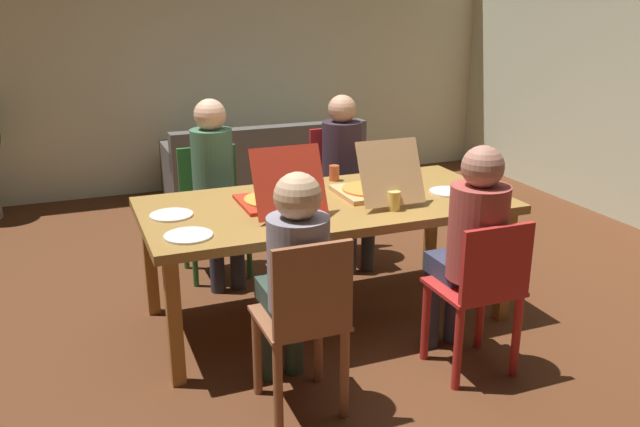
{
  "coord_description": "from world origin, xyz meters",
  "views": [
    {
      "loc": [
        -1.42,
        -3.5,
        1.93
      ],
      "look_at": [
        0.0,
        0.1,
        0.65
      ],
      "focal_mm": 37.11,
      "sensor_mm": 36.0,
      "label": 1
    }
  ],
  "objects_px": {
    "person_3": "(471,239)",
    "couch": "(264,172)",
    "chair_0": "(305,323)",
    "chair_1": "(212,202)",
    "person_2": "(345,167)",
    "person_1": "(215,177)",
    "drinking_glass_2": "(303,175)",
    "chair_3": "(481,292)",
    "chair_2": "(337,186)",
    "drinking_glass_0": "(394,201)",
    "plate_1": "(171,215)",
    "pizza_box_1": "(277,197)",
    "plate_2": "(188,236)",
    "person_0": "(294,269)",
    "drinking_glass_1": "(334,173)",
    "pizza_box_0": "(373,188)",
    "dining_table": "(326,212)",
    "plate_0": "(448,192)"
  },
  "relations": [
    {
      "from": "plate_1",
      "to": "chair_1",
      "type": "bearing_deg",
      "value": 65.41
    },
    {
      "from": "chair_3",
      "to": "plate_2",
      "type": "height_order",
      "value": "chair_3"
    },
    {
      "from": "pizza_box_1",
      "to": "person_1",
      "type": "bearing_deg",
      "value": 101.99
    },
    {
      "from": "chair_2",
      "to": "pizza_box_0",
      "type": "bearing_deg",
      "value": -100.47
    },
    {
      "from": "person_2",
      "to": "plate_0",
      "type": "distance_m",
      "value": 0.99
    },
    {
      "from": "chair_2",
      "to": "pizza_box_0",
      "type": "relative_size",
      "value": 1.76
    },
    {
      "from": "pizza_box_1",
      "to": "drinking_glass_2",
      "type": "relative_size",
      "value": 4.13
    },
    {
      "from": "person_2",
      "to": "plate_2",
      "type": "height_order",
      "value": "person_2"
    },
    {
      "from": "person_2",
      "to": "drinking_glass_1",
      "type": "height_order",
      "value": "person_2"
    },
    {
      "from": "chair_0",
      "to": "chair_1",
      "type": "height_order",
      "value": "chair_0"
    },
    {
      "from": "person_1",
      "to": "couch",
      "type": "relative_size",
      "value": 0.68
    },
    {
      "from": "chair_3",
      "to": "chair_1",
      "type": "bearing_deg",
      "value": 116.85
    },
    {
      "from": "plate_2",
      "to": "drinking_glass_2",
      "type": "relative_size",
      "value": 1.8
    },
    {
      "from": "chair_1",
      "to": "person_2",
      "type": "height_order",
      "value": "person_2"
    },
    {
      "from": "drinking_glass_0",
      "to": "couch",
      "type": "xyz_separation_m",
      "value": [
        0.07,
        2.81,
        -0.53
      ]
    },
    {
      "from": "person_0",
      "to": "plate_2",
      "type": "relative_size",
      "value": 4.76
    },
    {
      "from": "person_2",
      "to": "couch",
      "type": "relative_size",
      "value": 0.67
    },
    {
      "from": "person_2",
      "to": "drinking_glass_1",
      "type": "xyz_separation_m",
      "value": [
        -0.26,
        -0.42,
        0.08
      ]
    },
    {
      "from": "chair_3",
      "to": "plate_1",
      "type": "relative_size",
      "value": 3.6
    },
    {
      "from": "chair_1",
      "to": "drinking_glass_1",
      "type": "xyz_separation_m",
      "value": [
        0.71,
        -0.58,
        0.29
      ]
    },
    {
      "from": "person_2",
      "to": "plate_2",
      "type": "xyz_separation_m",
      "value": [
        -1.38,
        -1.14,
        0.04
      ]
    },
    {
      "from": "person_1",
      "to": "chair_2",
      "type": "height_order",
      "value": "person_1"
    },
    {
      "from": "plate_1",
      "to": "plate_2",
      "type": "xyz_separation_m",
      "value": [
        0.02,
        -0.37,
        0.0
      ]
    },
    {
      "from": "plate_2",
      "to": "person_0",
      "type": "bearing_deg",
      "value": -49.45
    },
    {
      "from": "pizza_box_0",
      "to": "plate_2",
      "type": "height_order",
      "value": "pizza_box_0"
    },
    {
      "from": "pizza_box_1",
      "to": "plate_2",
      "type": "height_order",
      "value": "pizza_box_1"
    },
    {
      "from": "chair_0",
      "to": "pizza_box_0",
      "type": "bearing_deg",
      "value": 49.2
    },
    {
      "from": "person_2",
      "to": "chair_3",
      "type": "xyz_separation_m",
      "value": [
        0.0,
        -1.75,
        -0.25
      ]
    },
    {
      "from": "person_3",
      "to": "couch",
      "type": "height_order",
      "value": "person_3"
    },
    {
      "from": "chair_3",
      "to": "drinking_glass_0",
      "type": "distance_m",
      "value": 0.73
    },
    {
      "from": "chair_0",
      "to": "person_2",
      "type": "xyz_separation_m",
      "value": [
        0.97,
        1.75,
        0.24
      ]
    },
    {
      "from": "person_3",
      "to": "plate_2",
      "type": "relative_size",
      "value": 4.93
    },
    {
      "from": "couch",
      "to": "person_2",
      "type": "bearing_deg",
      "value": -85.87
    },
    {
      "from": "chair_2",
      "to": "couch",
      "type": "distance_m",
      "value": 1.55
    },
    {
      "from": "chair_3",
      "to": "plate_1",
      "type": "height_order",
      "value": "chair_3"
    },
    {
      "from": "chair_0",
      "to": "plate_2",
      "type": "xyz_separation_m",
      "value": [
        -0.4,
        0.61,
        0.28
      ]
    },
    {
      "from": "pizza_box_1",
      "to": "plate_0",
      "type": "bearing_deg",
      "value": -6.8
    },
    {
      "from": "person_1",
      "to": "drinking_glass_2",
      "type": "distance_m",
      "value": 0.67
    },
    {
      "from": "plate_0",
      "to": "pizza_box_1",
      "type": "bearing_deg",
      "value": 173.2
    },
    {
      "from": "drinking_glass_0",
      "to": "couch",
      "type": "distance_m",
      "value": 2.86
    },
    {
      "from": "pizza_box_0",
      "to": "drinking_glass_2",
      "type": "xyz_separation_m",
      "value": [
        -0.31,
        0.4,
        0.02
      ]
    },
    {
      "from": "person_3",
      "to": "drinking_glass_0",
      "type": "distance_m",
      "value": 0.54
    },
    {
      "from": "chair_1",
      "to": "chair_2",
      "type": "bearing_deg",
      "value": -0.46
    },
    {
      "from": "chair_1",
      "to": "plate_1",
      "type": "height_order",
      "value": "chair_1"
    },
    {
      "from": "dining_table",
      "to": "plate_0",
      "type": "height_order",
      "value": "plate_0"
    },
    {
      "from": "dining_table",
      "to": "pizza_box_0",
      "type": "xyz_separation_m",
      "value": [
        0.31,
        -0.01,
        0.12
      ]
    },
    {
      "from": "plate_0",
      "to": "plate_2",
      "type": "bearing_deg",
      "value": -173.24
    },
    {
      "from": "plate_1",
      "to": "drinking_glass_2",
      "type": "distance_m",
      "value": 0.96
    },
    {
      "from": "person_0",
      "to": "pizza_box_0",
      "type": "relative_size",
      "value": 2.15
    },
    {
      "from": "person_0",
      "to": "chair_2",
      "type": "relative_size",
      "value": 1.22
    }
  ]
}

